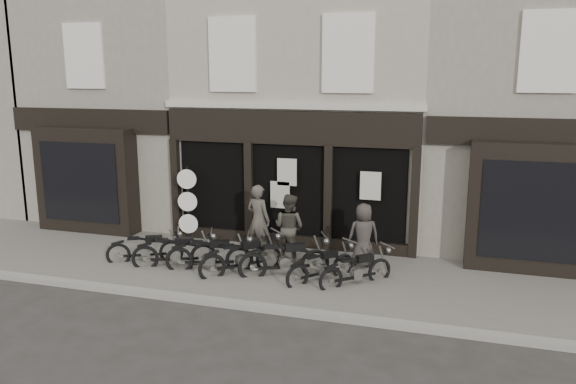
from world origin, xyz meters
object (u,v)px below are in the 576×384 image
(motorcycle_0, at_px, (146,251))
(man_left, at_px, (258,220))
(motorcycle_4, at_px, (285,262))
(motorcycle_5, at_px, (322,269))
(man_centre, at_px, (289,227))
(advert_sign_post, at_px, (188,208))
(motorcycle_3, at_px, (242,260))
(motorcycle_6, at_px, (357,273))
(motorcycle_2, at_px, (211,258))
(man_right, at_px, (363,235))
(motorcycle_1, at_px, (176,255))

(motorcycle_0, xyz_separation_m, man_left, (2.64, 1.32, 0.70))
(motorcycle_4, height_order, motorcycle_5, motorcycle_4)
(motorcycle_0, distance_m, motorcycle_5, 4.70)
(man_centre, xyz_separation_m, advert_sign_post, (-3.24, 0.73, 0.13))
(motorcycle_3, xyz_separation_m, motorcycle_6, (2.82, 0.06, -0.05))
(motorcycle_2, relative_size, motorcycle_4, 1.02)
(motorcycle_6, distance_m, man_right, 1.35)
(man_centre, distance_m, man_right, 1.93)
(motorcycle_3, bearing_deg, motorcycle_0, 133.00)
(man_centre, bearing_deg, motorcycle_1, 41.82)
(motorcycle_0, distance_m, motorcycle_3, 2.71)
(motorcycle_0, bearing_deg, advert_sign_post, 53.30)
(motorcycle_0, xyz_separation_m, motorcycle_4, (3.78, 0.05, 0.05))
(motorcycle_2, relative_size, motorcycle_5, 1.27)
(motorcycle_4, bearing_deg, motorcycle_1, 156.91)
(man_centre, height_order, advert_sign_post, advert_sign_post)
(motorcycle_4, relative_size, man_centre, 1.18)
(man_left, bearing_deg, motorcycle_0, 43.52)
(man_left, bearing_deg, motorcycle_3, 109.84)
(motorcycle_1, xyz_separation_m, motorcycle_6, (4.60, 0.11, -0.03))
(motorcycle_5, bearing_deg, man_right, 6.69)
(motorcycle_5, height_order, man_left, man_left)
(motorcycle_6, bearing_deg, motorcycle_0, 136.04)
(motorcycle_3, bearing_deg, man_centre, 9.98)
(motorcycle_5, distance_m, man_right, 1.55)
(motorcycle_0, height_order, advert_sign_post, advert_sign_post)
(motorcycle_5, relative_size, motorcycle_6, 1.06)
(motorcycle_0, bearing_deg, motorcycle_4, -26.43)
(motorcycle_1, distance_m, motorcycle_5, 3.77)
(motorcycle_2, relative_size, man_centre, 1.20)
(motorcycle_2, bearing_deg, motorcycle_4, -13.08)
(motorcycle_5, xyz_separation_m, man_left, (-2.06, 1.33, 0.70))
(motorcycle_5, bearing_deg, motorcycle_1, 131.19)
(motorcycle_0, distance_m, motorcycle_4, 3.78)
(motorcycle_6, bearing_deg, motorcycle_2, 137.79)
(man_centre, bearing_deg, motorcycle_4, 117.97)
(motorcycle_6, relative_size, advert_sign_post, 0.68)
(motorcycle_6, bearing_deg, man_centre, 106.19)
(motorcycle_4, distance_m, man_centre, 1.24)
(motorcycle_5, relative_size, man_right, 1.02)
(man_left, bearing_deg, advert_sign_post, 4.01)
(man_left, bearing_deg, motorcycle_4, 148.77)
(motorcycle_4, height_order, advert_sign_post, advert_sign_post)
(motorcycle_3, height_order, motorcycle_4, motorcycle_4)
(motorcycle_6, bearing_deg, man_right, 49.13)
(motorcycle_0, distance_m, man_right, 5.63)
(motorcycle_4, xyz_separation_m, man_right, (1.70, 1.16, 0.50))
(motorcycle_0, distance_m, motorcycle_1, 0.94)
(motorcycle_1, relative_size, motorcycle_5, 1.21)
(motorcycle_0, xyz_separation_m, motorcycle_5, (4.70, -0.01, 0.00))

